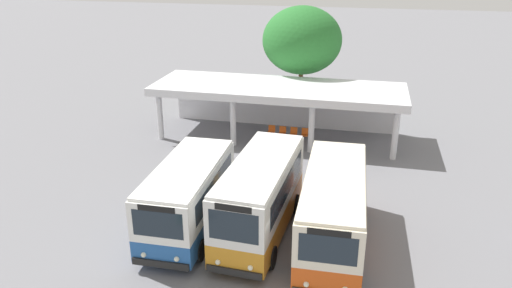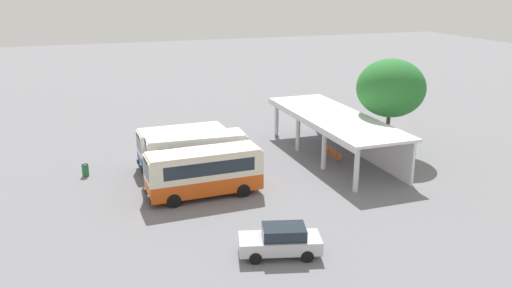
{
  "view_description": "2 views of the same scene",
  "coord_description": "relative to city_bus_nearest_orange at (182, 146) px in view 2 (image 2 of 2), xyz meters",
  "views": [
    {
      "loc": [
        3.96,
        -15.32,
        11.34
      ],
      "look_at": [
        -1.06,
        6.35,
        2.41
      ],
      "focal_mm": 34.25,
      "sensor_mm": 36.0,
      "label": 1
    },
    {
      "loc": [
        34.47,
        -5.62,
        13.64
      ],
      "look_at": [
        1.0,
        6.33,
        2.51
      ],
      "focal_mm": 36.72,
      "sensor_mm": 36.0,
      "label": 2
    }
  ],
  "objects": [
    {
      "name": "ground_plane",
      "position": [
        2.94,
        -1.78,
        -1.7
      ],
      "size": [
        180.0,
        180.0,
        0.0
      ],
      "primitive_type": "plane",
      "color": "slate"
    },
    {
      "name": "city_bus_nearest_orange",
      "position": [
        0.0,
        0.0,
        0.0
      ],
      "size": [
        2.56,
        6.63,
        3.07
      ],
      "color": "black",
      "rests_on": "ground"
    },
    {
      "name": "city_bus_second_in_row",
      "position": [
        3.02,
        0.4,
        0.14
      ],
      "size": [
        2.61,
        7.19,
        3.35
      ],
      "color": "black",
      "rests_on": "ground"
    },
    {
      "name": "city_bus_middle_cream",
      "position": [
        6.05,
        0.17,
        0.05
      ],
      "size": [
        2.62,
        7.65,
        3.15
      ],
      "color": "black",
      "rests_on": "ground"
    },
    {
      "name": "parked_car_flank",
      "position": [
        15.0,
        1.96,
        -0.88
      ],
      "size": [
        2.83,
        4.54,
        1.62
      ],
      "color": "black",
      "rests_on": "ground"
    },
    {
      "name": "terminal_canopy",
      "position": [
        1.59,
        12.59,
        0.9
      ],
      "size": [
        15.67,
        5.13,
        3.4
      ],
      "color": "silver",
      "rests_on": "ground"
    },
    {
      "name": "waiting_chair_end_by_column",
      "position": [
        1.27,
        11.58,
        -1.18
      ],
      "size": [
        0.45,
        0.45,
        0.86
      ],
      "color": "slate",
      "rests_on": "ground"
    },
    {
      "name": "waiting_chair_second_from_end",
      "position": [
        1.99,
        11.53,
        -1.18
      ],
      "size": [
        0.45,
        0.45,
        0.86
      ],
      "color": "slate",
      "rests_on": "ground"
    },
    {
      "name": "waiting_chair_middle_seat",
      "position": [
        2.7,
        11.53,
        -1.18
      ],
      "size": [
        0.45,
        0.45,
        0.86
      ],
      "color": "slate",
      "rests_on": "ground"
    },
    {
      "name": "waiting_chair_fourth_seat",
      "position": [
        3.42,
        11.53,
        -1.18
      ],
      "size": [
        0.45,
        0.45,
        0.86
      ],
      "color": "slate",
      "rests_on": "ground"
    },
    {
      "name": "roadside_tree_behind_canopy",
      "position": [
        2.36,
        16.52,
        3.76
      ],
      "size": [
        5.46,
        5.46,
        7.79
      ],
      "color": "brown",
      "rests_on": "ground"
    },
    {
      "name": "litter_bin_apron",
      "position": [
        -0.43,
        -7.09,
        -1.25
      ],
      "size": [
        0.49,
        0.49,
        0.9
      ],
      "color": "#266633",
      "rests_on": "ground"
    }
  ]
}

